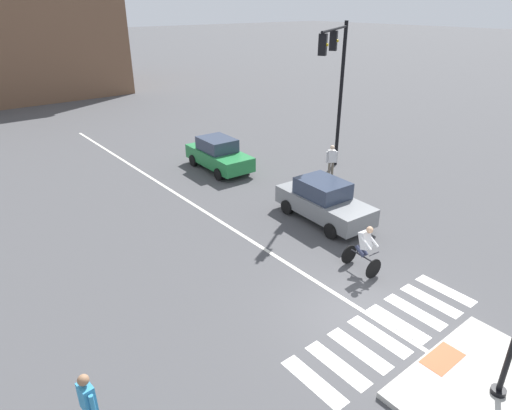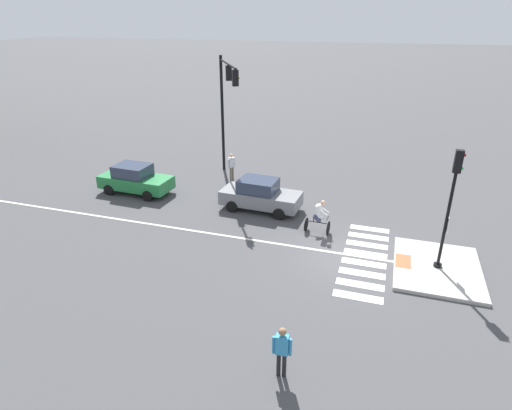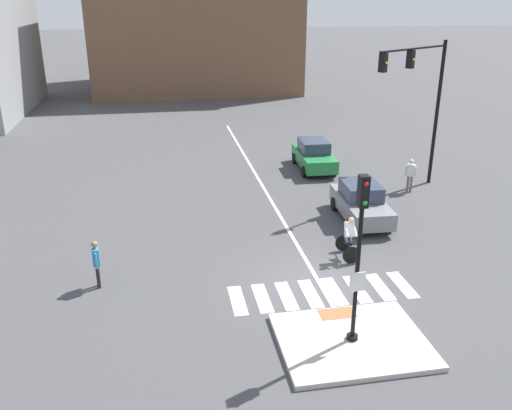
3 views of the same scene
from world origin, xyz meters
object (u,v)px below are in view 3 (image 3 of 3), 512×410
car_green_eastbound_far (314,155)px  cyclist (349,236)px  signal_pole (359,245)px  car_grey_eastbound_mid (361,202)px  traffic_light_mast (423,90)px  pedestrian_at_curb_left (96,260)px  pedestrian_waiting_far_side (411,173)px

car_green_eastbound_far → cyclist: 10.95m
signal_pole → car_green_eastbound_far: bearing=77.8°
car_grey_eastbound_mid → traffic_light_mast: bearing=39.9°
traffic_light_mast → car_grey_eastbound_mid: traffic_light_mast is taller
cyclist → traffic_light_mast: bearing=49.5°
pedestrian_at_curb_left → pedestrian_waiting_far_side: bearing=25.8°
signal_pole → car_grey_eastbound_mid: 9.41m
car_grey_eastbound_mid → car_green_eastbound_far: same height
car_green_eastbound_far → cyclist: size_ratio=2.48×
cyclist → pedestrian_at_curb_left: bearing=-176.4°
car_grey_eastbound_mid → pedestrian_waiting_far_side: (3.66, 2.96, 0.17)m
cyclist → pedestrian_waiting_far_side: 8.33m
traffic_light_mast → car_green_eastbound_far: size_ratio=1.71×
pedestrian_at_curb_left → signal_pole: bearing=-32.1°
traffic_light_mast → car_grey_eastbound_mid: size_ratio=1.71×
pedestrian_at_curb_left → car_grey_eastbound_mid: bearing=20.3°
car_green_eastbound_far → pedestrian_waiting_far_side: size_ratio=2.50×
car_green_eastbound_far → pedestrian_waiting_far_side: 5.75m
signal_pole → pedestrian_at_curb_left: (-7.26, 4.55, -2.06)m
pedestrian_at_curb_left → cyclist: bearing=3.6°
signal_pole → pedestrian_waiting_far_side: (7.06, 11.45, -2.06)m
signal_pole → traffic_light_mast: size_ratio=0.67×
car_green_eastbound_far → signal_pole: bearing=-102.2°
car_grey_eastbound_mid → pedestrian_waiting_far_side: 4.71m
car_green_eastbound_far → pedestrian_waiting_far_side: bearing=-50.9°
car_green_eastbound_far → pedestrian_at_curb_left: pedestrian_at_curb_left is taller
cyclist → pedestrian_at_curb_left: 8.94m
signal_pole → pedestrian_at_curb_left: size_ratio=2.88×
car_grey_eastbound_mid → car_green_eastbound_far: 7.42m
cyclist → pedestrian_at_curb_left: size_ratio=1.01×
traffic_light_mast → car_grey_eastbound_mid: (-4.01, -3.36, -4.12)m
pedestrian_waiting_far_side → traffic_light_mast: bearing=48.0°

